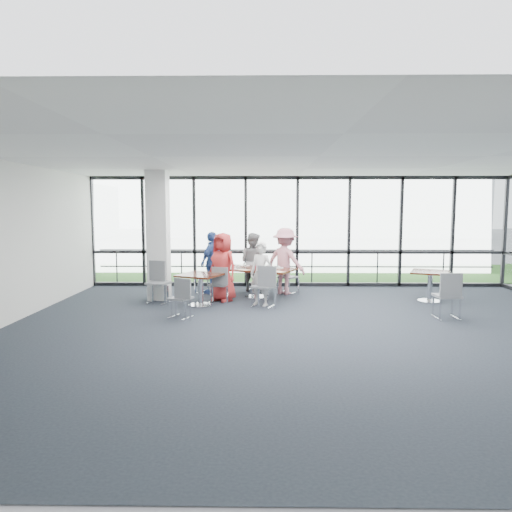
{
  "coord_description": "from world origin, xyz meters",
  "views": [
    {
      "loc": [
        -1.01,
        -8.28,
        2.28
      ],
      "look_at": [
        -1.17,
        2.96,
        1.1
      ],
      "focal_mm": 32.0,
      "sensor_mm": 36.0,
      "label": 1
    }
  ],
  "objects_px": {
    "chair_main_nr": "(263,287)",
    "chair_spare_lb": "(159,283)",
    "diner_far_left": "(253,262)",
    "chair_main_fl": "(256,274)",
    "chair_main_end": "(205,278)",
    "chair_spare_la": "(180,298)",
    "diner_near_left": "(223,267)",
    "chair_spare_r": "(447,296)",
    "diner_far_right": "(285,261)",
    "side_table_left": "(200,279)",
    "side_table_right": "(430,276)",
    "chair_main_fr": "(288,277)",
    "diner_end": "(213,263)",
    "diner_near_right": "(261,274)",
    "structural_column": "(158,236)",
    "chair_main_nl": "(219,285)",
    "main_table": "(256,273)"
  },
  "relations": [
    {
      "from": "main_table",
      "to": "chair_main_nl",
      "type": "xyz_separation_m",
      "value": [
        -0.9,
        -0.61,
        -0.19
      ]
    },
    {
      "from": "structural_column",
      "to": "diner_end",
      "type": "xyz_separation_m",
      "value": [
        1.27,
        0.8,
        -0.77
      ]
    },
    {
      "from": "chair_main_end",
      "to": "chair_spare_r",
      "type": "height_order",
      "value": "chair_spare_r"
    },
    {
      "from": "side_table_right",
      "to": "diner_end",
      "type": "relative_size",
      "value": 0.68
    },
    {
      "from": "structural_column",
      "to": "chair_main_fr",
      "type": "height_order",
      "value": "structural_column"
    },
    {
      "from": "chair_main_fl",
      "to": "diner_near_right",
      "type": "bearing_deg",
      "value": 124.8
    },
    {
      "from": "diner_far_right",
      "to": "side_table_left",
      "type": "bearing_deg",
      "value": 71.49
    },
    {
      "from": "diner_near_right",
      "to": "chair_main_end",
      "type": "height_order",
      "value": "diner_near_right"
    },
    {
      "from": "diner_near_left",
      "to": "chair_spare_r",
      "type": "distance_m",
      "value": 5.11
    },
    {
      "from": "diner_near_left",
      "to": "diner_near_right",
      "type": "relative_size",
      "value": 1.12
    },
    {
      "from": "diner_far_right",
      "to": "diner_near_left",
      "type": "bearing_deg",
      "value": 65.72
    },
    {
      "from": "structural_column",
      "to": "side_table_left",
      "type": "relative_size",
      "value": 2.72
    },
    {
      "from": "main_table",
      "to": "diner_end",
      "type": "xyz_separation_m",
      "value": [
        -1.16,
        0.54,
        0.21
      ]
    },
    {
      "from": "diner_near_left",
      "to": "chair_main_end",
      "type": "height_order",
      "value": "diner_near_left"
    },
    {
      "from": "side_table_right",
      "to": "diner_end",
      "type": "height_order",
      "value": "diner_end"
    },
    {
      "from": "chair_main_end",
      "to": "chair_spare_lb",
      "type": "bearing_deg",
      "value": -6.48
    },
    {
      "from": "main_table",
      "to": "side_table_right",
      "type": "relative_size",
      "value": 1.89
    },
    {
      "from": "diner_far_right",
      "to": "diner_end",
      "type": "relative_size",
      "value": 1.06
    },
    {
      "from": "chair_main_end",
      "to": "chair_spare_la",
      "type": "distance_m",
      "value": 2.83
    },
    {
      "from": "structural_column",
      "to": "chair_main_nl",
      "type": "xyz_separation_m",
      "value": [
        1.53,
        -0.35,
        -1.17
      ]
    },
    {
      "from": "chair_main_nr",
      "to": "chair_spare_lb",
      "type": "height_order",
      "value": "chair_spare_lb"
    },
    {
      "from": "chair_spare_lb",
      "to": "chair_main_end",
      "type": "bearing_deg",
      "value": -104.76
    },
    {
      "from": "diner_near_left",
      "to": "chair_main_nl",
      "type": "distance_m",
      "value": 0.45
    },
    {
      "from": "diner_near_left",
      "to": "chair_main_nl",
      "type": "xyz_separation_m",
      "value": [
        -0.09,
        -0.16,
        -0.41
      ]
    },
    {
      "from": "diner_far_left",
      "to": "chair_spare_la",
      "type": "relative_size",
      "value": 1.92
    },
    {
      "from": "structural_column",
      "to": "diner_end",
      "type": "distance_m",
      "value": 1.68
    },
    {
      "from": "chair_spare_lb",
      "to": "chair_main_fl",
      "type": "bearing_deg",
      "value": -121.84
    },
    {
      "from": "side_table_right",
      "to": "chair_main_fr",
      "type": "bearing_deg",
      "value": 162.33
    },
    {
      "from": "diner_far_right",
      "to": "chair_spare_lb",
      "type": "distance_m",
      "value": 3.36
    },
    {
      "from": "chair_main_fr",
      "to": "chair_main_end",
      "type": "bearing_deg",
      "value": 39.22
    },
    {
      "from": "side_table_right",
      "to": "chair_main_end",
      "type": "distance_m",
      "value": 5.75
    },
    {
      "from": "chair_spare_lb",
      "to": "diner_near_left",
      "type": "bearing_deg",
      "value": -147.86
    },
    {
      "from": "side_table_left",
      "to": "chair_main_nr",
      "type": "bearing_deg",
      "value": -4.2
    },
    {
      "from": "chair_main_nl",
      "to": "chair_spare_la",
      "type": "distance_m",
      "value": 1.75
    },
    {
      "from": "chair_main_nr",
      "to": "chair_spare_lb",
      "type": "distance_m",
      "value": 2.54
    },
    {
      "from": "chair_spare_lb",
      "to": "chair_main_fr",
      "type": "bearing_deg",
      "value": -136.38
    },
    {
      "from": "main_table",
      "to": "chair_spare_r",
      "type": "height_order",
      "value": "chair_spare_r"
    },
    {
      "from": "side_table_left",
      "to": "chair_main_fl",
      "type": "bearing_deg",
      "value": 58.31
    },
    {
      "from": "diner_far_left",
      "to": "chair_main_fl",
      "type": "height_order",
      "value": "diner_far_left"
    },
    {
      "from": "structural_column",
      "to": "side_table_left",
      "type": "distance_m",
      "value": 1.67
    },
    {
      "from": "chair_main_fl",
      "to": "chair_spare_lb",
      "type": "xyz_separation_m",
      "value": [
        -2.32,
        -1.81,
        0.04
      ]
    },
    {
      "from": "structural_column",
      "to": "chair_main_nr",
      "type": "bearing_deg",
      "value": -18.55
    },
    {
      "from": "diner_near_left",
      "to": "chair_main_fl",
      "type": "xyz_separation_m",
      "value": [
        0.8,
        1.49,
        -0.39
      ]
    },
    {
      "from": "diner_end",
      "to": "chair_main_fr",
      "type": "distance_m",
      "value": 2.05
    },
    {
      "from": "chair_main_end",
      "to": "chair_spare_la",
      "type": "xyz_separation_m",
      "value": [
        -0.16,
        -2.82,
        0.01
      ]
    },
    {
      "from": "side_table_right",
      "to": "chair_spare_r",
      "type": "distance_m",
      "value": 1.78
    },
    {
      "from": "structural_column",
      "to": "diner_near_right",
      "type": "xyz_separation_m",
      "value": [
        2.55,
        -0.7,
        -0.85
      ]
    },
    {
      "from": "chair_main_fr",
      "to": "chair_spare_lb",
      "type": "height_order",
      "value": "chair_spare_lb"
    },
    {
      "from": "main_table",
      "to": "diner_end",
      "type": "height_order",
      "value": "diner_end"
    },
    {
      "from": "side_table_right",
      "to": "chair_main_end",
      "type": "xyz_separation_m",
      "value": [
        -5.64,
        1.06,
        -0.22
      ]
    }
  ]
}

